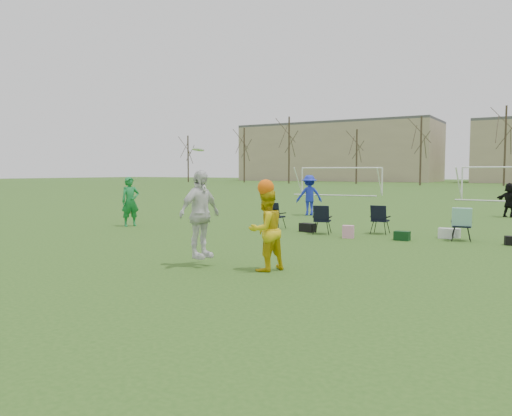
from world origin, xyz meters
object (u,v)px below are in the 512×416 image
Objects in this scene: fielder_black at (510,200)px; fielder_green_near at (130,202)px; center_contest at (231,221)px; fielder_blue at (309,195)px; goal_left at (341,173)px.

fielder_green_near is at bearing 75.18° from fielder_black.
center_contest is at bearing -95.17° from fielder_green_near.
goal_left is (-6.35, 20.22, 0.96)m from fielder_blue.
fielder_green_near is 0.26× the size of goal_left.
fielder_blue is at bearing 56.00° from fielder_black.
fielder_green_near is 1.20× the size of fielder_black.
center_contest is (-4.17, -16.64, 0.25)m from fielder_black.
fielder_blue is 13.44m from center_contest.
fielder_green_near reaches higher than fielder_black.
fielder_black is at bearing -53.20° from goal_left.
fielder_blue is (3.83, 7.88, 0.02)m from fielder_green_near.
center_contest reaches higher than fielder_blue.
goal_left is (-10.47, 33.01, 0.89)m from center_contest.
goal_left reaches higher than fielder_blue.
goal_left is at bearing 31.67° from fielder_green_near.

